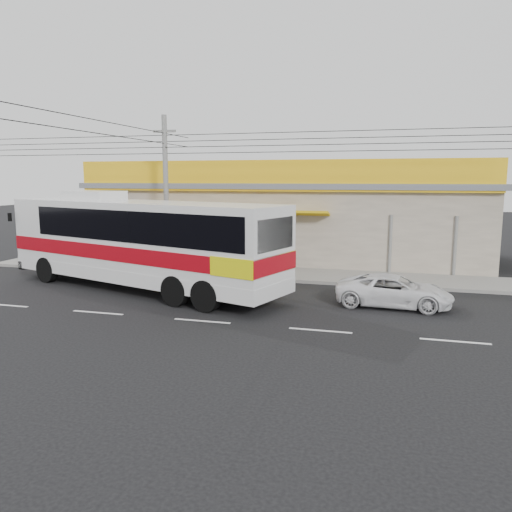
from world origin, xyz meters
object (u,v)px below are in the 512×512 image
Objects in this scene: motorbike_red at (104,253)px; white_car at (394,291)px; motorbike_dark at (143,251)px; utility_pole at (165,143)px; coach_bus at (143,238)px.

motorbike_red reaches higher than white_car.
utility_pole is (2.42, -1.87, 5.76)m from motorbike_dark.
white_car is (10.35, 0.05, -1.66)m from coach_bus.
motorbike_dark reaches higher than white_car.
motorbike_red is (-5.05, 4.96, -1.56)m from coach_bus.
coach_bus is at bearing -125.05° from motorbike_red.
coach_bus is 6.75× the size of motorbike_red.
white_car is (15.40, -4.92, -0.10)m from motorbike_red.
utility_pole reaches higher than motorbike_dark.
utility_pole is at bearing -105.63° from motorbike_dark.
motorbike_red is 2.07m from motorbike_dark.
motorbike_red is 0.06× the size of utility_pole.
coach_bus is 10.48m from white_car.
coach_bus is at bearing -129.43° from motorbike_dark.
white_car is at bearing 18.25° from coach_bus.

